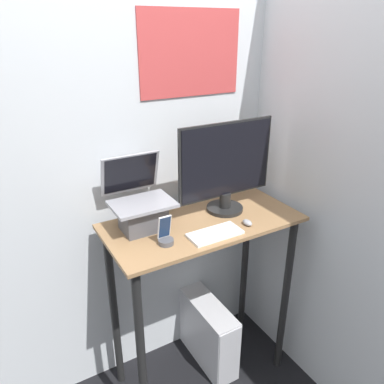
% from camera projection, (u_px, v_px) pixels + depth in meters
% --- Properties ---
extents(wall_back, '(6.00, 0.06, 2.60)m').
position_uv_depth(wall_back, '(173.00, 165.00, 2.15)').
color(wall_back, silver).
rests_on(wall_back, ground_plane).
extents(wall_side_right, '(0.05, 6.00, 2.60)m').
position_uv_depth(wall_side_right, '(326.00, 179.00, 1.96)').
color(wall_side_right, silver).
rests_on(wall_side_right, ground_plane).
extents(desk, '(1.03, 0.50, 1.10)m').
position_uv_depth(desk, '(202.00, 261.00, 2.07)').
color(desk, '#936D47').
rests_on(desk, ground_plane).
extents(laptop, '(0.30, 0.29, 0.36)m').
position_uv_depth(laptop, '(141.00, 209.00, 1.86)').
color(laptop, '#4C4C51').
rests_on(laptop, desk).
extents(monitor, '(0.57, 0.20, 0.50)m').
position_uv_depth(monitor, '(226.00, 169.00, 1.99)').
color(monitor, black).
rests_on(monitor, desk).
extents(keyboard, '(0.27, 0.12, 0.02)m').
position_uv_depth(keyboard, '(215.00, 234.00, 1.83)').
color(keyboard, white).
rests_on(keyboard, desk).
extents(mouse, '(0.04, 0.06, 0.03)m').
position_uv_depth(mouse, '(247.00, 223.00, 1.92)').
color(mouse, '#99999E').
rests_on(mouse, desk).
extents(cell_phone, '(0.07, 0.07, 0.15)m').
position_uv_depth(cell_phone, '(165.00, 236.00, 1.74)').
color(cell_phone, '#4C4C51').
rests_on(cell_phone, desk).
extents(computer_tower, '(0.16, 0.51, 0.44)m').
position_uv_depth(computer_tower, '(207.00, 331.00, 2.43)').
color(computer_tower, silver).
rests_on(computer_tower, ground_plane).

